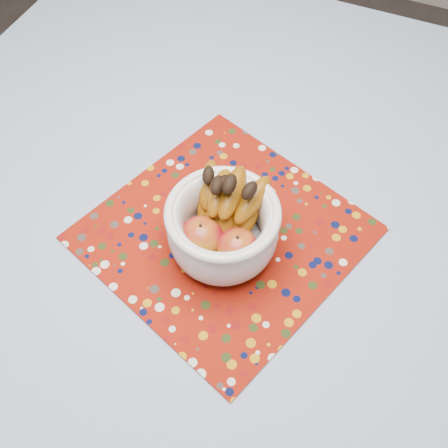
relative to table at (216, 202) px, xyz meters
name	(u,v)px	position (x,y,z in m)	size (l,w,h in m)	color
table	(216,202)	(0.00, 0.00, 0.00)	(1.20, 1.20, 0.75)	brown
tablecloth	(216,178)	(0.00, 0.00, 0.08)	(1.32, 1.32, 0.01)	slate
placemat	(224,233)	(0.07, -0.12, 0.09)	(0.43, 0.43, 0.00)	maroon
fruit_bowl	(223,220)	(0.07, -0.14, 0.16)	(0.20, 0.20, 0.16)	silver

